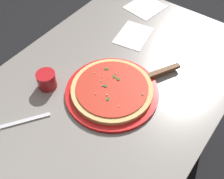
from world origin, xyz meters
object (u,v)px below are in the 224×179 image
Objects in this scene: napkin_folded_right at (145,7)px; cup_small_sauce at (47,80)px; serving_plate at (112,92)px; napkin_loose_left at (133,35)px; pizza_server at (153,75)px; fork at (15,123)px; pizza at (112,89)px.

cup_small_sauce is at bearing -2.01° from napkin_folded_right.
serving_plate is 0.31m from napkin_loose_left.
pizza_server reaches higher than fork.
pizza is at bearing -122.98° from serving_plate.
napkin_loose_left is (-0.29, -0.11, -0.02)m from pizza.
pizza_server reaches higher than napkin_folded_right.
serving_plate is 0.51m from napkin_folded_right.
serving_plate is 2.01× the size of napkin_folded_right.
napkin_loose_left is at bearing 167.46° from cup_small_sauce.
fork is at bearing 0.64° from napkin_folded_right.
napkin_folded_right is (-0.48, -0.17, -0.01)m from serving_plate.
pizza reaches higher than fork.
serving_plate is 0.15m from pizza_server.
serving_plate is 1.98× the size of napkin_loose_left.
pizza is at bearing 117.64° from cup_small_sauce.
napkin_folded_right is at bearing -160.25° from pizza.
pizza is 0.15m from pizza_server.
pizza is 1.75× the size of napkin_folded_right.
fork is (0.40, -0.24, -0.01)m from pizza_server.
pizza_server is 1.41× the size of napkin_folded_right.
serving_plate is at bearing 117.63° from cup_small_sauce.
napkin_folded_right is 0.93× the size of fork.
serving_plate is 0.22m from cup_small_sauce.
pizza is 0.32m from fork.
cup_small_sauce reaches higher than napkin_loose_left.
serving_plate is 1.15× the size of pizza.
pizza_server is at bearing 131.71° from cup_small_sauce.
fork is at bearing -5.91° from napkin_loose_left.
pizza_server is at bearing 49.85° from napkin_loose_left.
serving_plate is at bearing 19.75° from napkin_folded_right.
napkin_loose_left is at bearing 174.09° from fork.
pizza is 4.18× the size of cup_small_sauce.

